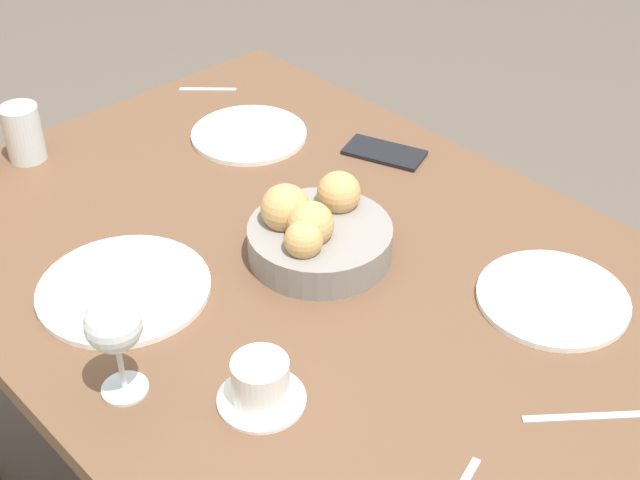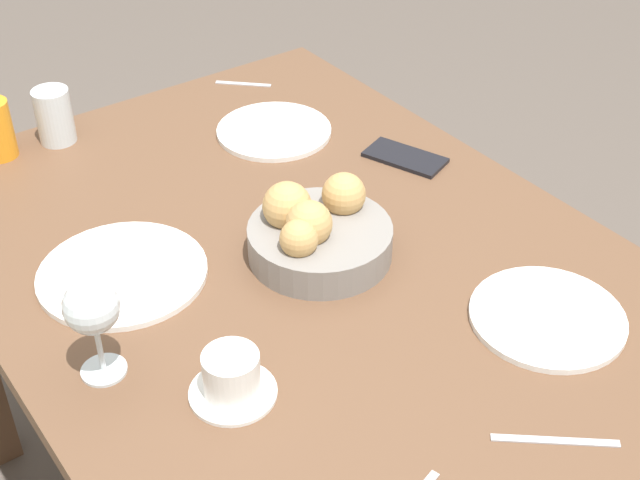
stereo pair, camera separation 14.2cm
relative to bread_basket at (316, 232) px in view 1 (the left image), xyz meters
The scene contains 11 objects.
dining_table 0.15m from the bread_basket, 57.45° to the left, with size 1.29×0.94×0.76m.
bread_basket is the anchor object (origin of this frame).
plate_near_left 0.38m from the bread_basket, 151.18° to the right, with size 0.23×0.23×0.01m.
plate_near_right 0.40m from the bread_basket, 23.71° to the right, with size 0.23×0.23×0.01m.
plate_far_center 0.31m from the bread_basket, 64.70° to the left, with size 0.27×0.27×0.01m.
water_tumbler 0.62m from the bread_basket, 18.20° to the left, with size 0.07×0.07×0.11m.
wine_glass 0.40m from the bread_basket, 96.58° to the left, with size 0.08×0.08×0.16m.
coffee_cup 0.33m from the bread_basket, 124.42° to the left, with size 0.12×0.12×0.07m.
fork_silver 0.50m from the bread_basket, behind, with size 0.11×0.13×0.00m.
spoon_coffee 0.63m from the bread_basket, 21.05° to the right, with size 0.09×0.09×0.00m.
cell_phone 0.34m from the bread_basket, 65.43° to the right, with size 0.17×0.12×0.01m.
Camera 1 is at (-0.86, 0.74, 1.64)m, focal length 50.00 mm.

